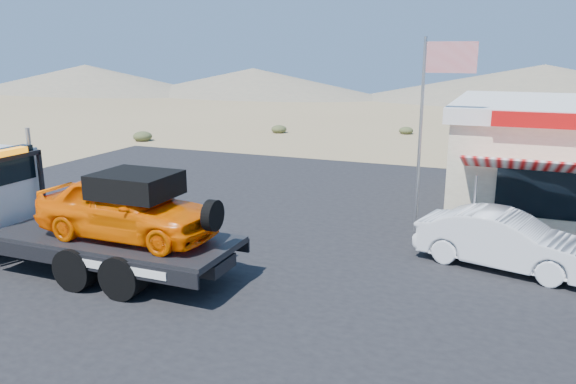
% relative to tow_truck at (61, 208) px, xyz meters
% --- Properties ---
extents(ground, '(120.00, 120.00, 0.00)m').
position_rel_tow_truck_xyz_m(ground, '(3.43, 2.01, -1.63)').
color(ground, '#917A52').
rests_on(ground, ground).
extents(asphalt_lot, '(32.00, 24.00, 0.02)m').
position_rel_tow_truck_xyz_m(asphalt_lot, '(5.43, 5.01, -1.62)').
color(asphalt_lot, black).
rests_on(asphalt_lot, ground).
extents(tow_truck, '(9.03, 2.68, 3.02)m').
position_rel_tow_truck_xyz_m(tow_truck, '(0.00, 0.00, 0.00)').
color(tow_truck, black).
rests_on(tow_truck, asphalt_lot).
extents(white_sedan, '(4.74, 2.58, 1.48)m').
position_rel_tow_truck_xyz_m(white_sedan, '(10.82, 4.26, -0.86)').
color(white_sedan, silver).
rests_on(white_sedan, asphalt_lot).
extents(flagpole, '(1.55, 0.10, 6.00)m').
position_rel_tow_truck_xyz_m(flagpole, '(8.36, 6.51, 2.14)').
color(flagpole, '#99999E').
rests_on(flagpole, asphalt_lot).
extents(desert_scrub, '(24.43, 32.86, 0.65)m').
position_rel_tow_truck_xyz_m(desert_scrub, '(-10.27, 13.40, -1.35)').
color(desert_scrub, '#404726').
rests_on(desert_scrub, ground).
extents(distant_hills, '(126.00, 48.00, 4.20)m').
position_rel_tow_truck_xyz_m(distant_hills, '(-6.34, 57.16, 0.26)').
color(distant_hills, '#726B59').
rests_on(distant_hills, ground).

